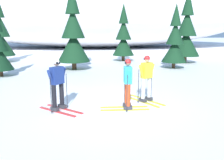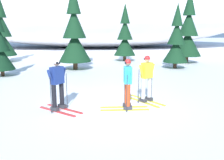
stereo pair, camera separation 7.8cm
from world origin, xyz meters
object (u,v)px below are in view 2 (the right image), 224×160
Objects in this scene: pine_tree_left at (0,48)px; pine_tree_center_left at (74,35)px; skier_cyan_jacket at (127,83)px; pine_tree_center_right at (125,37)px; pine_tree_far_right at (188,33)px; skier_yellow_jacket at (147,78)px; pine_tree_right at (176,42)px; skier_navy_jacket at (58,84)px; pine_tree_far_left at (2,34)px.

pine_tree_left is 4.50m from pine_tree_center_left.
skier_cyan_jacket is at bearing -44.88° from pine_tree_left.
pine_tree_far_right is at bearing -18.74° from pine_tree_center_right.
skier_yellow_jacket is 0.32× the size of pine_tree_center_left.
pine_tree_center_right is at bearing 86.31° from skier_yellow_jacket.
pine_tree_right is (3.65, 7.39, 0.91)m from skier_yellow_jacket.
skier_cyan_jacket is at bearing -120.35° from pine_tree_far_right.
pine_tree_center_right reaches higher than skier_navy_jacket.
pine_tree_far_left is (-8.24, 12.28, 1.35)m from skier_cyan_jacket.
skier_navy_jacket is at bearing -167.48° from skier_yellow_jacket.
skier_yellow_jacket is 11.40m from pine_tree_far_right.
pine_tree_center_left is (0.02, 8.14, 1.38)m from skier_navy_jacket.
pine_tree_far_right is at bearing 19.57° from pine_tree_left.
skier_yellow_jacket is at bearing -67.50° from pine_tree_center_left.
pine_tree_far_left reaches higher than pine_tree_right.
skier_cyan_jacket is 8.63m from pine_tree_center_left.
skier_cyan_jacket is 0.36× the size of pine_tree_center_right.
pine_tree_far_left is at bearing 161.96° from pine_tree_right.
skier_navy_jacket is at bearing -128.84° from pine_tree_far_right.
pine_tree_left is 9.88m from pine_tree_center_right.
skier_navy_jacket reaches higher than skier_cyan_jacket.
pine_tree_center_right is 4.97m from pine_tree_far_right.
pine_tree_center_right reaches higher than skier_cyan_jacket.
pine_tree_left reaches higher than skier_navy_jacket.
pine_tree_center_right is at bearing 161.26° from pine_tree_far_right.
skier_navy_jacket is 0.46× the size of pine_tree_left.
pine_tree_far_right reaches higher than pine_tree_right.
pine_tree_center_left reaches higher than pine_tree_right.
pine_tree_right is at bearing 10.12° from pine_tree_left.
pine_tree_left is (-6.26, 6.23, 0.70)m from skier_cyan_jacket.
skier_yellow_jacket is 0.37× the size of pine_tree_center_right.
pine_tree_far_right is at bearing -6.32° from pine_tree_far_left.
skier_cyan_jacket is at bearing -137.15° from skier_yellow_jacket.
pine_tree_far_left is 1.42× the size of pine_tree_left.
skier_cyan_jacket is at bearing -97.23° from pine_tree_center_right.
pine_tree_center_left is 6.75m from pine_tree_right.
skier_yellow_jacket is 0.32× the size of pine_tree_far_left.
pine_tree_far_right reaches higher than pine_tree_left.
skier_yellow_jacket is at bearing -37.76° from pine_tree_left.
pine_tree_far_right reaches higher than pine_tree_center_right.
pine_tree_left is at bearing -71.85° from pine_tree_far_left.
pine_tree_far_left is (-9.05, 11.53, 1.35)m from skier_yellow_jacket.
pine_tree_center_right reaches higher than pine_tree_right.
skier_navy_jacket is (-2.29, 0.07, 0.02)m from skier_cyan_jacket.
skier_cyan_jacket is at bearing -118.70° from pine_tree_right.
pine_tree_left is at bearing -153.64° from pine_tree_center_left.
pine_tree_far_left is at bearing 128.15° from skier_yellow_jacket.
pine_tree_far_left is 7.23m from pine_tree_center_left.
pine_tree_center_left is 1.17× the size of pine_tree_center_right.
skier_yellow_jacket is (0.81, 0.76, 0.01)m from skier_cyan_jacket.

